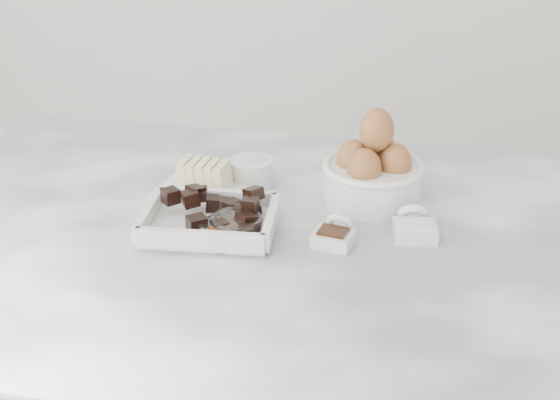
# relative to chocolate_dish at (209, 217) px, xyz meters

# --- Properties ---
(marble_slab) EXTENTS (1.20, 0.80, 0.04)m
(marble_slab) POSITION_rel_chocolate_dish_xyz_m (0.08, 0.01, -0.04)
(marble_slab) COLOR white
(marble_slab) RESTS_ON cabinet
(chocolate_dish) EXTENTS (0.20, 0.16, 0.05)m
(chocolate_dish) POSITION_rel_chocolate_dish_xyz_m (0.00, 0.00, 0.00)
(chocolate_dish) COLOR white
(chocolate_dish) RESTS_ON marble_slab
(butter_plate) EXTENTS (0.15, 0.15, 0.06)m
(butter_plate) POSITION_rel_chocolate_dish_xyz_m (-0.05, 0.12, -0.00)
(butter_plate) COLOR white
(butter_plate) RESTS_ON marble_slab
(sugar_ramekin) EXTENTS (0.07, 0.07, 0.04)m
(sugar_ramekin) POSITION_rel_chocolate_dish_xyz_m (0.02, 0.17, 0.00)
(sugar_ramekin) COLOR white
(sugar_ramekin) RESTS_ON marble_slab
(egg_bowl) EXTENTS (0.16, 0.16, 0.15)m
(egg_bowl) POSITION_rel_chocolate_dish_xyz_m (0.22, 0.15, 0.03)
(egg_bowl) COLOR white
(egg_bowl) RESTS_ON marble_slab
(honey_bowl) EXTENTS (0.08, 0.08, 0.03)m
(honey_bowl) POSITION_rel_chocolate_dish_xyz_m (0.04, -0.01, -0.01)
(honey_bowl) COLOR white
(honey_bowl) RESTS_ON marble_slab
(zest_bowl) EXTENTS (0.07, 0.07, 0.03)m
(zest_bowl) POSITION_rel_chocolate_dish_xyz_m (0.03, -0.03, -0.00)
(zest_bowl) COLOR white
(zest_bowl) RESTS_ON marble_slab
(vanilla_spoon) EXTENTS (0.06, 0.07, 0.04)m
(vanilla_spoon) POSITION_rel_chocolate_dish_xyz_m (0.18, 0.00, -0.01)
(vanilla_spoon) COLOR white
(vanilla_spoon) RESTS_ON marble_slab
(salt_spoon) EXTENTS (0.07, 0.08, 0.05)m
(salt_spoon) POSITION_rel_chocolate_dish_xyz_m (0.29, 0.05, -0.01)
(salt_spoon) COLOR white
(salt_spoon) RESTS_ON marble_slab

